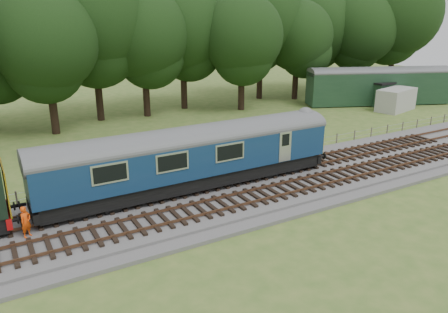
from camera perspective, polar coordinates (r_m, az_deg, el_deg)
ground at (r=27.62m, az=5.82°, el=-3.94°), size 120.00×120.00×0.00m
ballast at (r=27.55m, az=5.83°, el=-3.61°), size 70.00×7.00×0.35m
track_north at (r=28.53m, az=4.22°, el=-2.25°), size 67.20×2.40×0.21m
track_south at (r=26.28m, az=7.87°, el=-4.25°), size 67.20×2.40×0.21m
fence at (r=31.12m, az=1.02°, el=-1.21°), size 64.00×0.12×1.00m
tree_line at (r=46.42m, az=-10.16°, el=5.16°), size 70.00×8.00×18.00m
dmu_railcar at (r=25.62m, az=-4.29°, el=0.50°), size 18.05×2.86×3.88m
worker at (r=22.65m, az=-24.46°, el=-7.76°), size 0.67×0.64×1.55m
parked_coach at (r=54.57m, az=19.56°, el=8.93°), size 16.53×9.01×4.26m
shed at (r=54.53m, az=19.52°, el=7.87°), size 3.51×3.51×2.78m
caravan at (r=51.94m, az=21.55°, el=6.92°), size 5.35×3.52×2.40m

